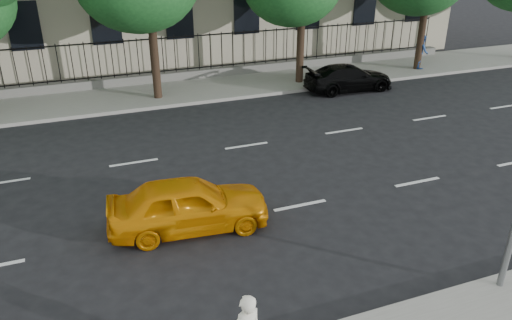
{
  "coord_description": "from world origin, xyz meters",
  "views": [
    {
      "loc": [
        -5.48,
        -8.47,
        7.22
      ],
      "look_at": [
        -1.14,
        3.0,
        1.4
      ],
      "focal_mm": 35.0,
      "sensor_mm": 36.0,
      "label": 1
    }
  ],
  "objects": [
    {
      "name": "pedestrian_far",
      "position": [
        12.19,
        13.26,
        1.04
      ],
      "size": [
        0.92,
        1.04,
        1.78
      ],
      "primitive_type": "imported",
      "rotation": [
        0.0,
        0.0,
        1.24
      ],
      "color": "#26488E",
      "rests_on": "far_sidewalk"
    },
    {
      "name": "lane_markings",
      "position": [
        0.0,
        4.75,
        0.01
      ],
      "size": [
        49.6,
        4.62,
        0.01
      ],
      "primitive_type": null,
      "color": "silver",
      "rests_on": "ground"
    },
    {
      "name": "ground",
      "position": [
        0.0,
        0.0,
        0.0
      ],
      "size": [
        120.0,
        120.0,
        0.0
      ],
      "primitive_type": "plane",
      "color": "black",
      "rests_on": "ground"
    },
    {
      "name": "black_sedan",
      "position": [
        6.77,
        11.5,
        0.62
      ],
      "size": [
        4.35,
        1.9,
        1.24
      ],
      "primitive_type": "imported",
      "rotation": [
        0.0,
        0.0,
        1.53
      ],
      "color": "black",
      "rests_on": "ground"
    },
    {
      "name": "far_sidewalk",
      "position": [
        0.0,
        14.0,
        0.07
      ],
      "size": [
        60.0,
        4.0,
        0.15
      ],
      "primitive_type": "cube",
      "color": "gray",
      "rests_on": "ground"
    },
    {
      "name": "iron_fence",
      "position": [
        0.0,
        15.7,
        0.65
      ],
      "size": [
        30.0,
        0.5,
        2.2
      ],
      "color": "slate",
      "rests_on": "far_sidewalk"
    },
    {
      "name": "yellow_taxi",
      "position": [
        -3.19,
        2.5,
        0.7
      ],
      "size": [
        4.26,
        2.06,
        1.4
      ],
      "primitive_type": "imported",
      "rotation": [
        0.0,
        0.0,
        1.47
      ],
      "color": "orange",
      "rests_on": "ground"
    }
  ]
}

